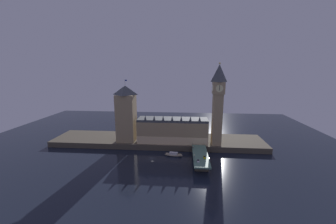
{
  "coord_description": "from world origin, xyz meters",
  "views": [
    {
      "loc": [
        27.89,
        -168.4,
        77.66
      ],
      "look_at": [
        12.42,
        20.0,
        38.24
      ],
      "focal_mm": 22.0,
      "sensor_mm": 36.0,
      "label": 1
    }
  ],
  "objects_px": {
    "car_northbound_trail": "(198,161)",
    "boat_upstream": "(174,155)",
    "car_southbound_lead": "(205,157)",
    "pedestrian_far_rail": "(193,147)",
    "street_lamp_near": "(194,157)",
    "street_lamp_far": "(193,144)",
    "victoria_tower": "(126,113)",
    "pedestrian_near_rail": "(194,157)",
    "clock_tower": "(218,103)"
  },
  "relations": [
    {
      "from": "clock_tower",
      "to": "pedestrian_far_rail",
      "type": "bearing_deg",
      "value": -143.09
    },
    {
      "from": "victoria_tower",
      "to": "street_lamp_near",
      "type": "distance_m",
      "value": 86.46
    },
    {
      "from": "car_northbound_trail",
      "to": "pedestrian_near_rail",
      "type": "relative_size",
      "value": 2.18
    },
    {
      "from": "car_northbound_trail",
      "to": "street_lamp_far",
      "type": "xyz_separation_m",
      "value": [
        -3.19,
        28.16,
        3.02
      ]
    },
    {
      "from": "car_southbound_lead",
      "to": "pedestrian_far_rail",
      "type": "distance_m",
      "value": 21.99
    },
    {
      "from": "car_southbound_lead",
      "to": "pedestrian_near_rail",
      "type": "bearing_deg",
      "value": -168.75
    },
    {
      "from": "victoria_tower",
      "to": "boat_upstream",
      "type": "xyz_separation_m",
      "value": [
        49.4,
        -23.16,
        -32.55
      ]
    },
    {
      "from": "car_northbound_trail",
      "to": "street_lamp_near",
      "type": "bearing_deg",
      "value": -158.18
    },
    {
      "from": "car_northbound_trail",
      "to": "boat_upstream",
      "type": "height_order",
      "value": "car_northbound_trail"
    },
    {
      "from": "victoria_tower",
      "to": "car_northbound_trail",
      "type": "height_order",
      "value": "victoria_tower"
    },
    {
      "from": "clock_tower",
      "to": "street_lamp_near",
      "type": "relative_size",
      "value": 12.2
    },
    {
      "from": "pedestrian_far_rail",
      "to": "street_lamp_near",
      "type": "bearing_deg",
      "value": -90.8
    },
    {
      "from": "victoria_tower",
      "to": "car_southbound_lead",
      "type": "distance_m",
      "value": 90.1
    },
    {
      "from": "clock_tower",
      "to": "boat_upstream",
      "type": "height_order",
      "value": "clock_tower"
    },
    {
      "from": "clock_tower",
      "to": "car_southbound_lead",
      "type": "relative_size",
      "value": 18.56
    },
    {
      "from": "car_northbound_trail",
      "to": "street_lamp_near",
      "type": "distance_m",
      "value": 4.8
    },
    {
      "from": "street_lamp_far",
      "to": "pedestrian_near_rail",
      "type": "bearing_deg",
      "value": -88.99
    },
    {
      "from": "car_southbound_lead",
      "to": "boat_upstream",
      "type": "xyz_separation_m",
      "value": [
        -26.13,
        18.6,
        -6.66
      ]
    },
    {
      "from": "car_northbound_trail",
      "to": "car_southbound_lead",
      "type": "distance_m",
      "value": 9.0
    },
    {
      "from": "victoria_tower",
      "to": "street_lamp_far",
      "type": "xyz_separation_m",
      "value": [
        66.76,
        -20.66,
        -22.89
      ]
    },
    {
      "from": "car_southbound_lead",
      "to": "street_lamp_near",
      "type": "height_order",
      "value": "street_lamp_near"
    },
    {
      "from": "pedestrian_far_rail",
      "to": "boat_upstream",
      "type": "distance_m",
      "value": 19.13
    },
    {
      "from": "victoria_tower",
      "to": "street_lamp_far",
      "type": "distance_m",
      "value": 73.54
    },
    {
      "from": "clock_tower",
      "to": "car_northbound_trail",
      "type": "bearing_deg",
      "value": -114.13
    },
    {
      "from": "pedestrian_far_rail",
      "to": "street_lamp_near",
      "type": "xyz_separation_m",
      "value": [
        -0.4,
        -28.68,
        3.11
      ]
    },
    {
      "from": "car_northbound_trail",
      "to": "car_southbound_lead",
      "type": "bearing_deg",
      "value": 51.71
    },
    {
      "from": "clock_tower",
      "to": "car_northbound_trail",
      "type": "xyz_separation_m",
      "value": [
        -19.92,
        -44.46,
        -38.99
      ]
    },
    {
      "from": "clock_tower",
      "to": "pedestrian_far_rail",
      "type": "distance_m",
      "value": 48.04
    },
    {
      "from": "victoria_tower",
      "to": "clock_tower",
      "type": "bearing_deg",
      "value": -2.78
    },
    {
      "from": "car_southbound_lead",
      "to": "street_lamp_near",
      "type": "bearing_deg",
      "value": -136.42
    },
    {
      "from": "clock_tower",
      "to": "car_southbound_lead",
      "type": "bearing_deg",
      "value": -110.98
    },
    {
      "from": "victoria_tower",
      "to": "pedestrian_far_rail",
      "type": "height_order",
      "value": "victoria_tower"
    },
    {
      "from": "boat_upstream",
      "to": "street_lamp_near",
      "type": "bearing_deg",
      "value": -57.2
    },
    {
      "from": "car_southbound_lead",
      "to": "street_lamp_near",
      "type": "distance_m",
      "value": 12.55
    },
    {
      "from": "clock_tower",
      "to": "street_lamp_far",
      "type": "height_order",
      "value": "clock_tower"
    },
    {
      "from": "street_lamp_far",
      "to": "pedestrian_far_rail",
      "type": "bearing_deg",
      "value": -62.27
    },
    {
      "from": "car_northbound_trail",
      "to": "boat_upstream",
      "type": "relative_size",
      "value": 0.24
    },
    {
      "from": "car_southbound_lead",
      "to": "pedestrian_far_rail",
      "type": "relative_size",
      "value": 2.46
    },
    {
      "from": "street_lamp_near",
      "to": "street_lamp_far",
      "type": "bearing_deg",
      "value": 90.0
    },
    {
      "from": "victoria_tower",
      "to": "pedestrian_near_rail",
      "type": "relative_size",
      "value": 34.05
    },
    {
      "from": "clock_tower",
      "to": "car_southbound_lead",
      "type": "distance_m",
      "value": 55.88
    },
    {
      "from": "car_northbound_trail",
      "to": "pedestrian_near_rail",
      "type": "xyz_separation_m",
      "value": [
        -2.79,
        5.4,
        0.31
      ]
    },
    {
      "from": "car_northbound_trail",
      "to": "pedestrian_far_rail",
      "type": "bearing_deg",
      "value": 95.81
    },
    {
      "from": "car_southbound_lead",
      "to": "boat_upstream",
      "type": "distance_m",
      "value": 32.76
    },
    {
      "from": "clock_tower",
      "to": "victoria_tower",
      "type": "bearing_deg",
      "value": 177.22
    },
    {
      "from": "car_northbound_trail",
      "to": "street_lamp_far",
      "type": "distance_m",
      "value": 28.5
    },
    {
      "from": "car_northbound_trail",
      "to": "car_southbound_lead",
      "type": "height_order",
      "value": "car_southbound_lead"
    },
    {
      "from": "victoria_tower",
      "to": "boat_upstream",
      "type": "bearing_deg",
      "value": -25.12
    },
    {
      "from": "victoria_tower",
      "to": "pedestrian_near_rail",
      "type": "distance_m",
      "value": 83.97
    },
    {
      "from": "clock_tower",
      "to": "car_northbound_trail",
      "type": "relative_size",
      "value": 19.57
    }
  ]
}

